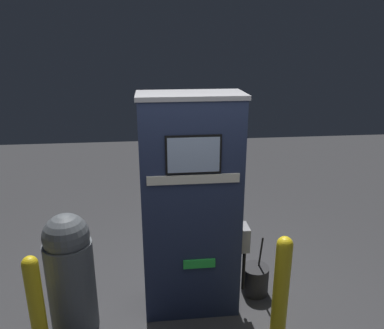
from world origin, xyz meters
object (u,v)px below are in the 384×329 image
(trash_bin, at_px, (70,272))
(safety_bollard_far, at_px, (36,306))
(squeegee_bucket, at_px, (255,280))
(gas_pump, at_px, (191,208))
(safety_bollard, at_px, (281,287))

(trash_bin, relative_size, safety_bollard_far, 1.19)
(squeegee_bucket, bearing_deg, gas_pump, -170.70)
(squeegee_bucket, bearing_deg, safety_bollard, -87.15)
(gas_pump, distance_m, safety_bollard_far, 1.56)
(gas_pump, relative_size, squeegee_bucket, 3.14)
(safety_bollard, distance_m, trash_bin, 1.91)
(safety_bollard, relative_size, safety_bollard_far, 1.06)
(gas_pump, relative_size, safety_bollard, 2.10)
(gas_pump, xyz_separation_m, safety_bollard_far, (-1.35, -0.53, -0.58))
(squeegee_bucket, bearing_deg, trash_bin, -170.37)
(gas_pump, relative_size, trash_bin, 1.86)
(safety_bollard, xyz_separation_m, trash_bin, (-1.87, 0.35, 0.05))
(gas_pump, distance_m, safety_bollard, 1.07)
(safety_bollard, distance_m, squeegee_bucket, 0.77)
(trash_bin, distance_m, squeegee_bucket, 1.92)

